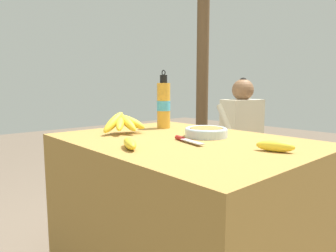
{
  "coord_description": "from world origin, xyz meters",
  "views": [
    {
      "loc": [
        0.96,
        -0.95,
        0.99
      ],
      "look_at": [
        -0.16,
        0.05,
        0.8
      ],
      "focal_mm": 32.0,
      "sensor_mm": 36.0,
      "label": 1
    }
  ],
  "objects": [
    {
      "name": "water_bottle",
      "position": [
        -0.34,
        0.17,
        0.89
      ],
      "size": [
        0.08,
        0.08,
        0.33
      ],
      "color": "gold",
      "rests_on": "market_counter"
    },
    {
      "name": "seated_vendor",
      "position": [
        -0.6,
        1.28,
        0.62
      ],
      "size": [
        0.45,
        0.42,
        1.07
      ],
      "rotation": [
        0.0,
        0.0,
        2.93
      ],
      "color": "#473828",
      "rests_on": "ground_plane"
    },
    {
      "name": "loose_banana_side",
      "position": [
        0.42,
        0.06,
        0.78
      ],
      "size": [
        0.14,
        0.09,
        0.04
      ],
      "rotation": [
        0.0,
        0.0,
        0.37
      ],
      "color": "yellow",
      "rests_on": "market_counter"
    },
    {
      "name": "wooden_bench",
      "position": [
        -0.22,
        1.3,
        0.37
      ],
      "size": [
        1.71,
        0.32,
        0.44
      ],
      "color": "brown",
      "rests_on": "ground_plane"
    },
    {
      "name": "support_post_near",
      "position": [
        -1.39,
        1.68,
        1.34
      ],
      "size": [
        0.14,
        0.14,
        2.67
      ],
      "color": "brown",
      "rests_on": "ground_plane"
    },
    {
      "name": "banana_bunch_ripe",
      "position": [
        -0.31,
        -0.11,
        0.82
      ],
      "size": [
        0.16,
        0.26,
        0.12
      ],
      "color": "#4C381E",
      "rests_on": "market_counter"
    },
    {
      "name": "serving_bowl",
      "position": [
        0.03,
        0.13,
        0.78
      ],
      "size": [
        0.2,
        0.2,
        0.04
      ],
      "color": "silver",
      "rests_on": "market_counter"
    },
    {
      "name": "loose_banana_front",
      "position": [
        0.02,
        -0.3,
        0.78
      ],
      "size": [
        0.16,
        0.1,
        0.04
      ],
      "rotation": [
        0.0,
        0.0,
        -0.44
      ],
      "color": "yellow",
      "rests_on": "market_counter"
    },
    {
      "name": "market_counter",
      "position": [
        0.0,
        0.0,
        0.38
      ],
      "size": [
        1.15,
        0.85,
        0.76
      ],
      "color": "olive",
      "rests_on": "ground_plane"
    },
    {
      "name": "knife",
      "position": [
        0.06,
        -0.04,
        0.77
      ],
      "size": [
        0.2,
        0.07,
        0.02
      ],
      "rotation": [
        0.0,
        0.0,
        -0.22
      ],
      "color": "#BCBCC1",
      "rests_on": "market_counter"
    }
  ]
}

